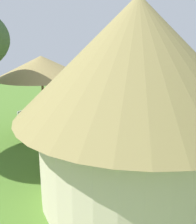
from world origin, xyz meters
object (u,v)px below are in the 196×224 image
(zebra_nearest_camera, at_px, (91,97))
(patio_chair_near_lawn, at_px, (23,119))
(patio_chair_west_end, at_px, (32,133))
(patio_chair_east_end, at_px, (73,120))
(standing_watcher, at_px, (173,103))
(zebra_by_umbrella, at_px, (195,119))
(striped_lounge_chair, at_px, (116,128))
(guest_beside_umbrella, at_px, (48,104))
(shade_umbrella, at_px, (41,67))
(thatched_hut, at_px, (135,93))
(patio_dining_table, at_px, (44,120))

(zebra_nearest_camera, bearing_deg, patio_chair_near_lawn, -73.46)
(patio_chair_west_end, bearing_deg, patio_chair_east_end, 59.92)
(standing_watcher, distance_m, zebra_by_umbrella, 2.43)
(striped_lounge_chair, bearing_deg, standing_watcher, -129.17)
(patio_chair_near_lawn, xyz_separation_m, standing_watcher, (-5.94, -3.75, 0.50))
(standing_watcher, bearing_deg, patio_chair_west_end, 116.28)
(guest_beside_umbrella, xyz_separation_m, zebra_nearest_camera, (-1.40, -1.96, 0.07))
(shade_umbrella, bearing_deg, patio_chair_west_end, 104.16)
(shade_umbrella, bearing_deg, striped_lounge_chair, -151.08)
(patio_chair_east_end, xyz_separation_m, guest_beside_umbrella, (1.80, -0.67, 0.43))
(patio_chair_west_end, relative_size, standing_watcher, 0.53)
(guest_beside_umbrella, relative_size, zebra_by_umbrella, 0.89)
(striped_lounge_chair, relative_size, zebra_nearest_camera, 0.45)
(standing_watcher, height_order, zebra_nearest_camera, standing_watcher)
(standing_watcher, bearing_deg, thatched_hut, 157.70)
(shade_umbrella, height_order, zebra_nearest_camera, shade_umbrella)
(patio_chair_east_end, height_order, zebra_nearest_camera, zebra_nearest_camera)
(shade_umbrella, bearing_deg, zebra_by_umbrella, -163.29)
(patio_dining_table, height_order, patio_chair_east_end, patio_chair_east_end)
(thatched_hut, bearing_deg, patio_chair_near_lawn, -25.51)
(thatched_hut, bearing_deg, guest_beside_umbrella, -37.13)
(zebra_by_umbrella, bearing_deg, patio_chair_east_end, 48.25)
(patio_chair_near_lawn, distance_m, patio_chair_east_end, 2.29)
(zebra_nearest_camera, bearing_deg, standing_watcher, 49.34)
(standing_watcher, relative_size, zebra_by_umbrella, 0.96)
(patio_chair_west_end, bearing_deg, shade_umbrella, 90.00)
(shade_umbrella, xyz_separation_m, patio_chair_east_end, (-0.91, -0.88, -2.39))
(standing_watcher, relative_size, zebra_nearest_camera, 0.93)
(shade_umbrella, bearing_deg, patio_chair_near_lawn, -6.28)
(thatched_hut, distance_m, shade_umbrella, 5.52)
(guest_beside_umbrella, bearing_deg, striped_lounge_chair, -122.64)
(thatched_hut, relative_size, shade_umbrella, 1.57)
(patio_dining_table, height_order, standing_watcher, standing_watcher)
(patio_chair_east_end, relative_size, striped_lounge_chair, 1.10)
(patio_chair_east_end, relative_size, zebra_nearest_camera, 0.49)
(shade_umbrella, bearing_deg, thatched_hut, 150.15)
(shade_umbrella, height_order, patio_chair_near_lawn, shade_umbrella)
(zebra_nearest_camera, distance_m, zebra_by_umbrella, 5.64)
(patio_chair_near_lawn, bearing_deg, standing_watcher, 128.51)
(shade_umbrella, xyz_separation_m, patio_chair_near_lawn, (1.26, -0.14, -2.39))
(patio_chair_near_lawn, distance_m, zebra_by_umbrella, 7.34)
(patio_chair_west_end, distance_m, zebra_by_umbrella, 6.34)
(patio_chair_near_lawn, height_order, guest_beside_umbrella, guest_beside_umbrella)
(shade_umbrella, xyz_separation_m, standing_watcher, (-4.68, -3.88, -1.89))
(striped_lounge_chair, xyz_separation_m, zebra_nearest_camera, (2.18, -2.02, 0.76))
(thatched_hut, distance_m, standing_watcher, 6.85)
(patio_dining_table, height_order, patio_chair_west_end, patio_chair_west_end)
(patio_chair_near_lawn, distance_m, striped_lounge_chair, 4.19)
(shade_umbrella, height_order, guest_beside_umbrella, shade_umbrella)
(shade_umbrella, relative_size, guest_beside_umbrella, 2.37)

